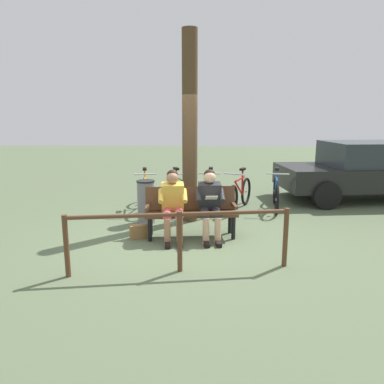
{
  "coord_description": "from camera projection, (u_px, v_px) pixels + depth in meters",
  "views": [
    {
      "loc": [
        -0.38,
        5.93,
        2.09
      ],
      "look_at": [
        -0.1,
        -0.46,
        0.75
      ],
      "focal_mm": 33.77,
      "sensor_mm": 36.0,
      "label": 1
    }
  ],
  "objects": [
    {
      "name": "litter_bin",
      "position": [
        146.0,
        202.0,
        7.18
      ],
      "size": [
        0.36,
        0.36,
        0.86
      ],
      "color": "slate",
      "rests_on": "ground"
    },
    {
      "name": "parked_car",
      "position": [
        367.0,
        169.0,
        9.14
      ],
      "size": [
        4.38,
        2.4,
        1.47
      ],
      "rotation": [
        0.0,
        0.0,
        0.12
      ],
      "color": "black",
      "rests_on": "ground"
    },
    {
      "name": "person_companion",
      "position": [
        173.0,
        202.0,
        6.16
      ],
      "size": [
        0.52,
        0.8,
        1.2
      ],
      "rotation": [
        0.0,
        0.0,
        0.12
      ],
      "color": "gold",
      "rests_on": "ground"
    },
    {
      "name": "bicycle_blue",
      "position": [
        210.0,
        193.0,
        8.3
      ],
      "size": [
        0.48,
        1.68,
        0.94
      ],
      "rotation": [
        0.0,
        0.0,
        1.52
      ],
      "color": "black",
      "rests_on": "ground"
    },
    {
      "name": "bicycle_black",
      "position": [
        179.0,
        193.0,
        8.28
      ],
      "size": [
        0.72,
        1.58,
        0.94
      ],
      "rotation": [
        0.0,
        0.0,
        1.95
      ],
      "color": "black",
      "rests_on": "ground"
    },
    {
      "name": "person_reading",
      "position": [
        210.0,
        201.0,
        6.2
      ],
      "size": [
        0.52,
        0.8,
        1.2
      ],
      "rotation": [
        0.0,
        0.0,
        0.12
      ],
      "color": "#262628",
      "rests_on": "ground"
    },
    {
      "name": "handbag",
      "position": [
        139.0,
        232.0,
        6.31
      ],
      "size": [
        0.33,
        0.25,
        0.24
      ],
      "primitive_type": "cube",
      "rotation": [
        0.0,
        0.0,
        0.41
      ],
      "color": "olive",
      "rests_on": "ground"
    },
    {
      "name": "railing_fence",
      "position": [
        180.0,
        230.0,
        4.87
      ],
      "size": [
        3.02,
        0.55,
        0.85
      ],
      "rotation": [
        0.0,
        0.0,
        0.16
      ],
      "color": "#51331E",
      "rests_on": "ground"
    },
    {
      "name": "bicycle_purple",
      "position": [
        240.0,
        194.0,
        8.2
      ],
      "size": [
        0.73,
        1.58,
        0.94
      ],
      "rotation": [
        0.0,
        0.0,
        1.18
      ],
      "color": "black",
      "rests_on": "ground"
    },
    {
      "name": "bicycle_silver",
      "position": [
        145.0,
        194.0,
        8.23
      ],
      "size": [
        0.5,
        1.66,
        0.94
      ],
      "rotation": [
        0.0,
        0.0,
        1.76
      ],
      "color": "black",
      "rests_on": "ground"
    },
    {
      "name": "tree_trunk",
      "position": [
        190.0,
        129.0,
        7.04
      ],
      "size": [
        0.3,
        0.3,
        3.7
      ],
      "primitive_type": "cylinder",
      "color": "#4C3823",
      "rests_on": "ground"
    },
    {
      "name": "bicycle_red",
      "position": [
        276.0,
        194.0,
        8.26
      ],
      "size": [
        0.48,
        1.67,
        0.94
      ],
      "rotation": [
        0.0,
        0.0,
        1.43
      ],
      "color": "black",
      "rests_on": "ground"
    },
    {
      "name": "bench",
      "position": [
        191.0,
        208.0,
        6.37
      ],
      "size": [
        1.64,
        0.66,
        0.87
      ],
      "rotation": [
        0.0,
        0.0,
        0.12
      ],
      "color": "#51331E",
      "rests_on": "ground"
    },
    {
      "name": "ground_plane",
      "position": [
        185.0,
        240.0,
        6.24
      ],
      "size": [
        40.0,
        40.0,
        0.0
      ],
      "primitive_type": "plane",
      "color": "#566647"
    }
  ]
}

